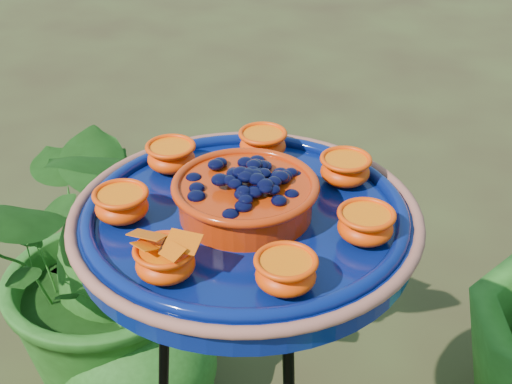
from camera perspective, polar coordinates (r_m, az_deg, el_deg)
feeder_dish at (r=0.97m, az=-0.84°, el=-1.84°), size 0.56×0.56×0.11m
shrub_back_left at (r=1.84m, az=-11.53°, el=-4.50°), size 0.98×0.93×0.85m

